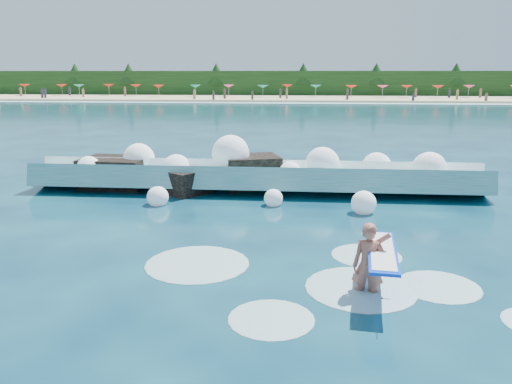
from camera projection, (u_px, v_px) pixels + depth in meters
ground at (194, 251)px, 13.42m from camera, size 200.00×200.00×0.00m
beach at (286, 98)px, 88.91m from camera, size 140.00×20.00×0.40m
wet_band at (284, 103)px, 78.29m from camera, size 140.00×5.00×0.08m
treeline at (288, 84)px, 98.05m from camera, size 140.00×4.00×5.00m
breaking_wave at (256, 177)px, 20.34m from camera, size 17.97×2.80×1.55m
rock_cluster at (177, 176)px, 20.74m from camera, size 8.43×3.60×1.55m
surfer_with_board at (371, 263)px, 10.71m from camera, size 1.11×3.03×1.91m
wave_spray at (264, 166)px, 20.01m from camera, size 14.62×4.76×2.32m
surf_foam at (311, 279)px, 11.65m from camera, size 9.19×5.48×0.13m
beach_umbrellas at (285, 86)px, 90.47m from camera, size 111.90×6.53×0.50m
beachgoers at (345, 94)px, 84.77m from camera, size 102.04×13.82×1.92m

